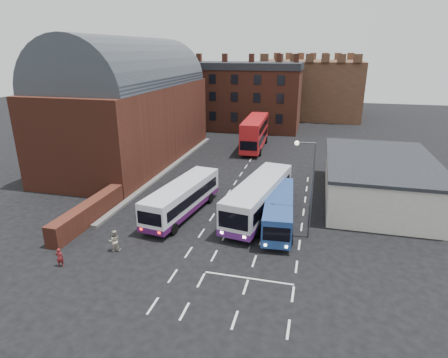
% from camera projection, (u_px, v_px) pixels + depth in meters
% --- Properties ---
extents(ground, '(180.00, 180.00, 0.00)m').
position_uv_depth(ground, '(192.00, 247.00, 28.81)').
color(ground, black).
extents(railway_station, '(12.00, 28.00, 16.00)m').
position_uv_depth(railway_station, '(131.00, 104.00, 49.14)').
color(railway_station, '#602B1E').
rests_on(railway_station, ground).
extents(forecourt_wall, '(1.20, 10.00, 1.80)m').
position_uv_depth(forecourt_wall, '(89.00, 213.00, 32.73)').
color(forecourt_wall, '#602B1E').
rests_on(forecourt_wall, ground).
extents(cream_building, '(10.40, 16.40, 4.25)m').
position_uv_depth(cream_building, '(379.00, 179.00, 37.43)').
color(cream_building, beige).
rests_on(cream_building, ground).
extents(brick_terrace, '(22.00, 10.00, 11.00)m').
position_uv_depth(brick_terrace, '(240.00, 99.00, 70.51)').
color(brick_terrace, brown).
rests_on(brick_terrace, ground).
extents(castle_keep, '(22.00, 22.00, 12.00)m').
position_uv_depth(castle_keep, '(309.00, 88.00, 85.86)').
color(castle_keep, brown).
rests_on(castle_keep, ground).
extents(bus_white_outbound, '(3.95, 11.09, 2.96)m').
position_uv_depth(bus_white_outbound, '(182.00, 196.00, 34.04)').
color(bus_white_outbound, silver).
rests_on(bus_white_outbound, ground).
extents(bus_white_inbound, '(4.75, 12.42, 3.31)m').
position_uv_depth(bus_white_inbound, '(259.00, 196.00, 33.67)').
color(bus_white_inbound, silver).
rests_on(bus_white_inbound, ground).
extents(bus_blue, '(3.07, 10.06, 2.71)m').
position_uv_depth(bus_blue, '(279.00, 209.00, 31.82)').
color(bus_blue, navy).
rests_on(bus_blue, ground).
extents(bus_red_double, '(3.26, 11.87, 4.72)m').
position_uv_depth(bus_red_double, '(255.00, 133.00, 56.34)').
color(bus_red_double, red).
rests_on(bus_red_double, ground).
extents(street_lamp, '(1.62, 0.36, 7.96)m').
position_uv_depth(street_lamp, '(309.00, 181.00, 28.82)').
color(street_lamp, '#4D4F52').
rests_on(street_lamp, ground).
extents(pedestrian_red, '(0.59, 0.49, 1.40)m').
position_uv_depth(pedestrian_red, '(60.00, 257.00, 26.08)').
color(pedestrian_red, maroon).
rests_on(pedestrian_red, ground).
extents(pedestrian_beige, '(1.04, 0.98, 1.70)m').
position_uv_depth(pedestrian_beige, '(114.00, 241.00, 28.01)').
color(pedestrian_beige, '#BDB098').
rests_on(pedestrian_beige, ground).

